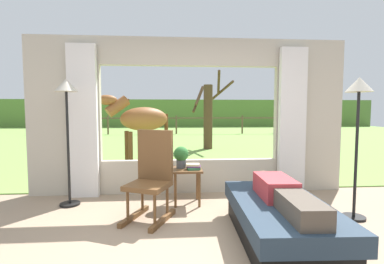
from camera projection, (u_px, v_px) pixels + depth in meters
ground_plane at (207, 264)px, 2.48m from camera, size 12.00×12.00×0.00m
back_wall_with_window at (190, 118)px, 4.64m from camera, size 5.20×0.12×2.55m
curtain_panel_left at (83, 122)px, 4.38m from camera, size 0.44×0.10×2.40m
curtain_panel_right at (292, 121)px, 4.63m from camera, size 0.44×0.10×2.40m
outdoor_pasture_lawn at (177, 136)px, 15.57m from camera, size 36.00×21.68×0.02m
distant_hill_ridge at (174, 113)px, 25.27m from camera, size 36.00×2.00×2.40m
recliner_sofa at (280, 220)px, 2.94m from camera, size 0.97×1.74×0.42m
reclining_person at (282, 193)px, 2.87m from camera, size 0.36×1.43×0.22m
rocking_chair at (152, 176)px, 3.54m from camera, size 0.69×0.81×1.12m
side_table at (187, 175)px, 4.10m from camera, size 0.44×0.44×0.52m
potted_plant at (181, 156)px, 4.14m from camera, size 0.22×0.22×0.32m
book_stack at (193, 167)px, 4.04m from camera, size 0.22×0.17×0.08m
floor_lamp_left at (67, 104)px, 3.95m from camera, size 0.32×0.32×1.82m
floor_lamp_right at (358, 105)px, 3.45m from camera, size 0.32×0.32×1.78m
horse at (141, 120)px, 7.05m from camera, size 1.78×1.09×1.73m
pasture_tree at (208, 114)px, 9.99m from camera, size 1.47×1.39×2.76m
pasture_fence_line at (176, 122)px, 16.62m from camera, size 16.10×0.10×1.10m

